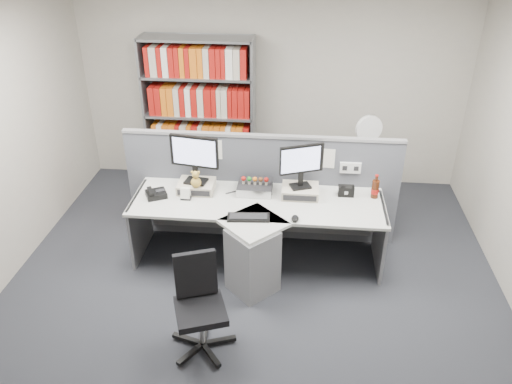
# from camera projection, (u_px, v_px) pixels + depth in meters

# --- Properties ---
(ground) EXTENTS (5.50, 5.50, 0.00)m
(ground) POSITION_uv_depth(u_px,v_px,m) (249.00, 309.00, 4.88)
(ground) COLOR #2E3036
(ground) RESTS_ON ground
(room_shell) EXTENTS (5.04, 5.54, 2.72)m
(room_shell) POSITION_uv_depth(u_px,v_px,m) (248.00, 136.00, 4.00)
(room_shell) COLOR #B2AB9E
(room_shell) RESTS_ON ground
(partition) EXTENTS (3.00, 0.08, 1.27)m
(partition) POSITION_uv_depth(u_px,v_px,m) (262.00, 187.00, 5.64)
(partition) COLOR #565861
(partition) RESTS_ON ground
(desk) EXTENTS (2.60, 1.20, 0.72)m
(desk) POSITION_uv_depth(u_px,v_px,m) (255.00, 234.00, 5.17)
(desk) COLOR beige
(desk) RESTS_ON ground
(monitor_riser_left) EXTENTS (0.38, 0.31, 0.10)m
(monitor_riser_left) POSITION_uv_depth(u_px,v_px,m) (196.00, 186.00, 5.40)
(monitor_riser_left) COLOR #BEB39D
(monitor_riser_left) RESTS_ON desk
(monitor_riser_right) EXTENTS (0.38, 0.31, 0.10)m
(monitor_riser_right) POSITION_uv_depth(u_px,v_px,m) (300.00, 191.00, 5.31)
(monitor_riser_right) COLOR #BEB39D
(monitor_riser_right) RESTS_ON desk
(monitor_left) EXTENTS (0.51, 0.20, 0.52)m
(monitor_left) POSITION_uv_depth(u_px,v_px,m) (194.00, 155.00, 5.23)
(monitor_left) COLOR black
(monitor_left) RESTS_ON monitor_riser_left
(monitor_right) EXTENTS (0.44, 0.21, 0.47)m
(monitor_right) POSITION_uv_depth(u_px,v_px,m) (301.00, 163.00, 5.15)
(monitor_right) COLOR black
(monitor_right) RESTS_ON monitor_riser_right
(desktop_pc) EXTENTS (0.36, 0.32, 0.10)m
(desktop_pc) POSITION_uv_depth(u_px,v_px,m) (255.00, 187.00, 5.38)
(desktop_pc) COLOR black
(desktop_pc) RESTS_ON desk
(figurines) EXTENTS (0.29, 0.05, 0.09)m
(figurines) POSITION_uv_depth(u_px,v_px,m) (255.00, 180.00, 5.32)
(figurines) COLOR #BEB39D
(figurines) RESTS_ON desktop_pc
(keyboard) EXTENTS (0.42, 0.19, 0.03)m
(keyboard) POSITION_uv_depth(u_px,v_px,m) (248.00, 217.00, 4.93)
(keyboard) COLOR black
(keyboard) RESTS_ON desk
(mouse) EXTENTS (0.07, 0.12, 0.04)m
(mouse) POSITION_uv_depth(u_px,v_px,m) (295.00, 218.00, 4.90)
(mouse) COLOR black
(mouse) RESTS_ON desk
(desk_phone) EXTENTS (0.26, 0.26, 0.09)m
(desk_phone) POSITION_uv_depth(u_px,v_px,m) (156.00, 194.00, 5.29)
(desk_phone) COLOR black
(desk_phone) RESTS_ON desk
(desk_calendar) EXTENTS (0.11, 0.08, 0.13)m
(desk_calendar) POSITION_uv_depth(u_px,v_px,m) (186.00, 194.00, 5.24)
(desk_calendar) COLOR black
(desk_calendar) RESTS_ON desk
(plush_toy) EXTENTS (0.11, 0.11, 0.19)m
(plush_toy) POSITION_uv_depth(u_px,v_px,m) (196.00, 180.00, 5.25)
(plush_toy) COLOR #AC8B39
(plush_toy) RESTS_ON monitor_riser_left
(speaker) EXTENTS (0.16, 0.09, 0.11)m
(speaker) POSITION_uv_depth(u_px,v_px,m) (346.00, 191.00, 5.31)
(speaker) COLOR black
(speaker) RESTS_ON desk
(cola_bottle) EXTENTS (0.08, 0.08, 0.26)m
(cola_bottle) POSITION_uv_depth(u_px,v_px,m) (375.00, 189.00, 5.25)
(cola_bottle) COLOR #3F190A
(cola_bottle) RESTS_ON desk
(shelving_unit) EXTENTS (1.41, 0.40, 2.00)m
(shelving_unit) POSITION_uv_depth(u_px,v_px,m) (200.00, 117.00, 6.59)
(shelving_unit) COLOR slate
(shelving_unit) RESTS_ON ground
(filing_cabinet) EXTENTS (0.45, 0.61, 0.70)m
(filing_cabinet) POSITION_uv_depth(u_px,v_px,m) (362.00, 184.00, 6.33)
(filing_cabinet) COLOR slate
(filing_cabinet) RESTS_ON ground
(desk_fan) EXTENTS (0.32, 0.19, 0.55)m
(desk_fan) POSITION_uv_depth(u_px,v_px,m) (368.00, 132.00, 5.99)
(desk_fan) COLOR white
(desk_fan) RESTS_ON filing_cabinet
(office_chair) EXTENTS (0.57, 0.56, 0.86)m
(office_chair) POSITION_uv_depth(u_px,v_px,m) (199.00, 302.00, 4.28)
(office_chair) COLOR silver
(office_chair) RESTS_ON ground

